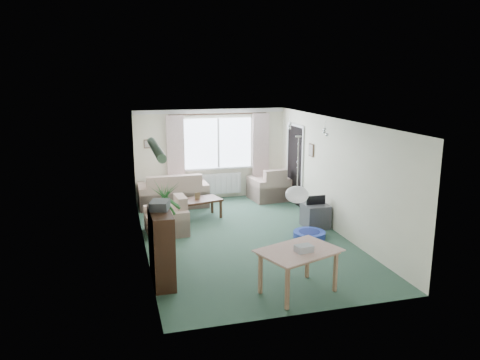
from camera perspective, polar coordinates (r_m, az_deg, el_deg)
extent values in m
plane|color=#2E4C3D|center=(9.71, 0.47, -7.01)|extent=(6.50, 6.50, 0.00)
cube|color=white|center=(12.45, -2.68, 4.52)|extent=(1.80, 0.03, 1.30)
cube|color=black|center=(12.28, -2.63, 8.03)|extent=(2.60, 0.03, 0.03)
cube|color=beige|center=(12.19, -7.85, 3.14)|extent=(0.45, 0.08, 2.00)
cube|color=beige|center=(12.69, 2.52, 3.63)|extent=(0.45, 0.08, 2.00)
cube|color=white|center=(12.62, -2.59, -0.45)|extent=(1.20, 0.10, 0.55)
cube|color=black|center=(12.09, 6.72, 1.79)|extent=(0.03, 0.95, 2.00)
sphere|color=white|center=(7.26, 6.96, -1.77)|extent=(0.36, 0.36, 0.36)
cylinder|color=#196626|center=(6.59, -10.21, 3.75)|extent=(1.60, 1.60, 0.12)
sphere|color=silver|center=(10.46, 6.06, 6.85)|extent=(0.20, 0.20, 0.20)
sphere|color=silver|center=(9.48, 10.40, 6.10)|extent=(0.20, 0.20, 0.20)
cube|color=brown|center=(12.18, -10.99, 4.36)|extent=(0.28, 0.03, 0.22)
cube|color=brown|center=(11.08, 8.70, 3.62)|extent=(0.03, 0.24, 0.30)
cube|color=#C7AB96|center=(11.97, -8.20, -1.15)|extent=(1.73, 0.93, 0.86)
cube|color=#BBAC8D|center=(12.51, 3.59, -0.43)|extent=(1.06, 1.01, 0.86)
cube|color=#C5AB95|center=(9.98, -8.98, -4.25)|extent=(0.88, 0.92, 0.78)
cube|color=black|center=(10.94, -5.04, -3.51)|extent=(1.11, 0.79, 0.45)
cube|color=brown|center=(10.90, -5.22, -1.91)|extent=(0.12, 0.04, 0.16)
cube|color=black|center=(7.65, -9.55, -8.04)|extent=(0.34, 0.98, 1.19)
cube|color=#3E3F44|center=(7.53, -9.76, -3.05)|extent=(0.37, 0.42, 0.14)
cylinder|color=#1F5B28|center=(8.61, -9.04, -4.84)|extent=(0.78, 0.78, 1.42)
cube|color=tan|center=(7.34, 7.09, -11.04)|extent=(1.26, 1.05, 0.67)
cube|color=#B0B1BB|center=(7.13, 7.78, -8.35)|extent=(0.27, 0.22, 0.12)
cube|color=#333237|center=(10.42, 9.16, -4.30)|extent=(0.52, 0.57, 0.52)
cylinder|color=navy|center=(9.78, 8.45, -6.61)|extent=(0.68, 0.68, 0.13)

